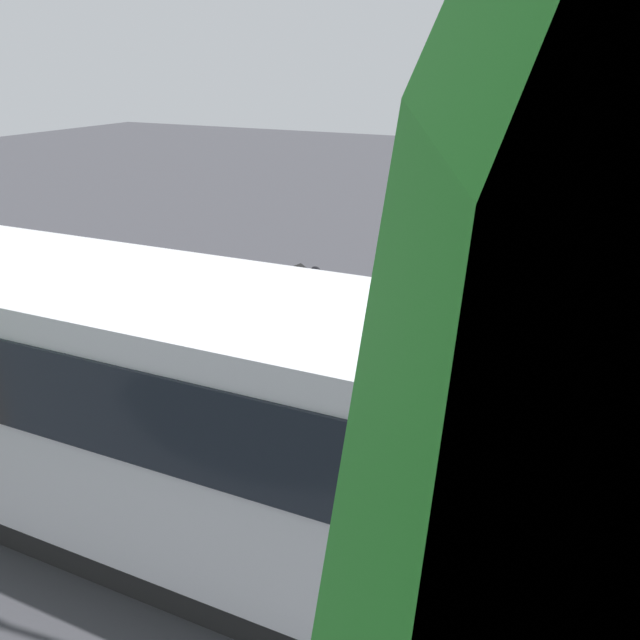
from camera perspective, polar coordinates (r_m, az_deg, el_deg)
The scene contains 13 objects.
ground_plane at distance 12.31m, azimuth 0.35°, elevation -5.49°, with size 80.00×80.00×0.00m, color #38383D.
tour_bus at distance 8.15m, azimuth -12.58°, elevation -7.85°, with size 11.14×2.78×3.25m.
spectator_far_left at distance 9.72m, azimuth 8.99°, elevation -6.90°, with size 0.57×0.38×1.69m.
spectator_left at distance 10.16m, azimuth 3.46°, elevation -5.36°, with size 0.58×0.36×1.68m.
spectator_centre at distance 10.33m, azimuth -1.36°, elevation -4.72°, with size 0.57×0.32×1.71m.
spectator_right at distance 10.74m, azimuth -6.02°, elevation -3.41°, with size 0.58×0.35×1.80m.
spectator_far_right at distance 11.45m, azimuth -9.40°, elevation -2.30°, with size 0.58×0.33×1.72m.
parked_motorcycle_silver at distance 9.59m, azimuth 1.87°, elevation -10.57°, with size 2.05×0.58×0.99m.
stunt_motorcycle at distance 15.39m, azimuth -1.57°, elevation 2.57°, with size 2.04×0.65×1.23m.
traffic_cone at distance 14.41m, azimuth 7.54°, elevation -0.24°, with size 0.34×0.34×0.63m.
bay_line_a at distance 12.39m, azimuth 10.42°, elevation -5.66°, with size 0.21×3.52×0.01m.
bay_line_b at distance 13.28m, azimuth -0.72°, elevation -3.39°, with size 0.25×4.93×0.01m.
bay_line_c at distance 14.61m, azimuth -10.11°, elevation -1.37°, with size 0.22×3.80×0.01m.
Camera 1 is at (-4.87, 9.85, 5.54)m, focal length 37.99 mm.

